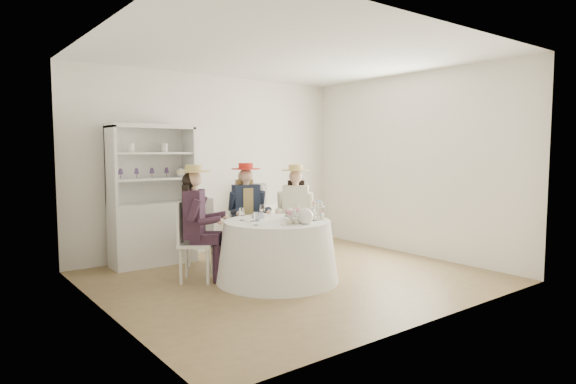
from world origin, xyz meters
TOP-DOWN VIEW (x-y plane):
  - ground at (0.00, 0.00)m, footprint 4.50×4.50m
  - ceiling at (0.00, 0.00)m, footprint 4.50×4.50m
  - wall_back at (0.00, 2.00)m, footprint 4.50×0.00m
  - wall_front at (0.00, -2.00)m, footprint 4.50×0.00m
  - wall_left at (-2.25, 0.00)m, footprint 0.00×4.50m
  - wall_right at (2.25, 0.00)m, footprint 0.00×4.50m
  - tea_table at (-0.25, -0.02)m, footprint 1.47×1.47m
  - hutch at (-1.10, 1.71)m, footprint 1.30×0.86m
  - side_table at (0.63, 1.75)m, footprint 0.55×0.55m
  - hatbox at (0.63, 1.75)m, footprint 0.37×0.37m
  - guest_left at (-1.03, 0.55)m, footprint 0.60×0.58m
  - guest_mid at (-0.08, 0.93)m, footprint 0.52×0.56m
  - guest_right at (0.50, 0.58)m, footprint 0.58×0.58m
  - spare_chair at (-0.61, 1.26)m, footprint 0.53×0.53m
  - teacup_a at (-0.49, 0.09)m, footprint 0.12×0.12m
  - teacup_b at (-0.31, 0.25)m, footprint 0.09×0.09m
  - teacup_c at (0.04, 0.05)m, footprint 0.11×0.11m
  - flower_bowl at (-0.03, -0.09)m, footprint 0.30×0.30m
  - flower_arrangement at (-0.06, -0.11)m, footprint 0.18×0.18m
  - table_teapot at (-0.16, -0.43)m, footprint 0.28×0.20m
  - sandwich_plate at (-0.30, -0.36)m, footprint 0.25×0.25m
  - cupcake_stand at (0.20, -0.23)m, footprint 0.23×0.23m
  - stemware_set at (-0.25, -0.02)m, footprint 0.88×0.92m

SIDE VIEW (x-z plane):
  - ground at x=0.00m, z-range 0.00..0.00m
  - side_table at x=0.63m, z-range 0.00..0.71m
  - tea_table at x=-0.25m, z-range 0.00..0.73m
  - spare_chair at x=-0.61m, z-range 0.03..0.96m
  - hutch at x=-1.10m, z-range -0.28..1.64m
  - sandwich_plate at x=-0.30m, z-range 0.72..0.77m
  - flower_bowl at x=-0.03m, z-range 0.73..0.79m
  - teacup_b at x=-0.31m, z-range 0.73..0.79m
  - teacup_c at x=0.04m, z-range 0.73..0.80m
  - teacup_a at x=-0.49m, z-range 0.73..0.81m
  - guest_right at x=0.50m, z-range 0.09..1.46m
  - guest_left at x=-1.03m, z-range 0.09..1.48m
  - guest_mid at x=-0.08m, z-range 0.09..1.48m
  - stemware_set at x=-0.25m, z-range 0.73..0.88m
  - cupcake_stand at x=0.20m, z-range 0.70..0.92m
  - flower_arrangement at x=-0.06m, z-range 0.78..0.85m
  - table_teapot at x=-0.16m, z-range 0.71..0.92m
  - hatbox at x=0.63m, z-range 0.71..1.03m
  - wall_back at x=0.00m, z-range -0.90..3.60m
  - wall_front at x=0.00m, z-range -0.90..3.60m
  - wall_left at x=-2.25m, z-range -0.90..3.60m
  - wall_right at x=2.25m, z-range -0.90..3.60m
  - ceiling at x=0.00m, z-range 2.70..2.70m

